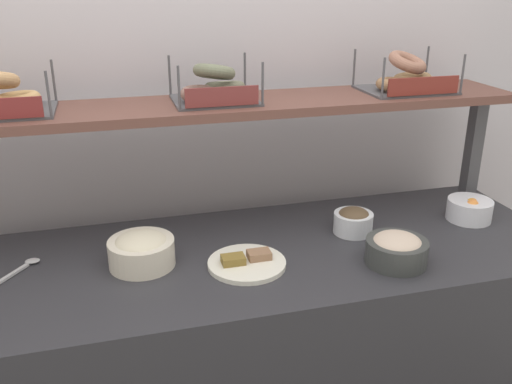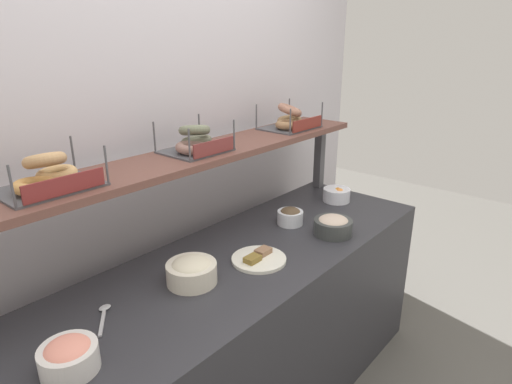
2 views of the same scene
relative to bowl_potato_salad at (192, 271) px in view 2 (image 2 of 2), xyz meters
The scene contains 14 objects.
back_wall 0.69m from the bowl_potato_salad, 60.57° to the left, with size 3.34×0.06×2.40m, color silver.
deli_counter 0.57m from the bowl_potato_salad, ahead, with size 2.14×0.70×0.85m, color #2D2D33.
shelf_riser_right 1.35m from the bowl_potato_salad, 11.22° to the left, with size 0.05×0.05×0.40m, color #4C4C51.
upper_shelf 0.54m from the bowl_potato_salad, 40.50° to the left, with size 2.10×0.32×0.03m, color brown.
bowl_potato_salad is the anchor object (origin of this frame).
bowl_lox_spread 0.56m from the bowl_potato_salad, behind, with size 0.17×0.17×0.10m.
bowl_fruit_salad 1.16m from the bowl_potato_salad, ahead, with size 0.16×0.16×0.09m.
bowl_tuna_salad 0.77m from the bowl_potato_salad, 14.14° to the right, with size 0.19×0.19×0.10m.
bowl_chocolate_spread 0.71m from the bowl_potato_salad, ahead, with size 0.13×0.13×0.09m.
serving_plate_white 0.32m from the bowl_potato_salad, 16.10° to the right, with size 0.24×0.24×0.04m.
serving_spoon_near_plate 0.36m from the bowl_potato_salad, 169.10° to the left, with size 0.12×0.15×0.01m.
bagel_basket_sesame 0.63m from the bowl_potato_salad, 144.28° to the left, with size 0.32×0.26×0.14m.
bagel_basket_poppy 0.58m from the bowl_potato_salad, 43.12° to the left, with size 0.29×0.25×0.14m.
bagel_basket_everything 1.11m from the bowl_potato_salad, 14.85° to the left, with size 0.31×0.26×0.15m.
Camera 2 is at (-1.28, -1.16, 1.77)m, focal length 30.59 mm.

